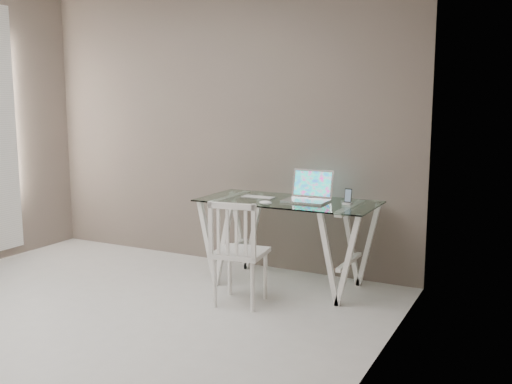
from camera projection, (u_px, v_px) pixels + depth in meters
room at (27, 78)px, 3.54m from camera, size 4.50×4.52×2.71m
desk at (288, 242)px, 4.88m from camera, size 1.50×0.70×0.75m
chair at (237, 248)px, 4.37m from camera, size 0.43×0.43×0.83m
laptop at (309, 193)px, 4.81m from camera, size 0.36×0.31×0.25m
keyboard at (258, 197)px, 4.96m from camera, size 0.30×0.13×0.01m
mouse at (265, 203)px, 4.62m from camera, size 0.11×0.06×0.03m
phone_dock at (348, 200)px, 4.63m from camera, size 0.07×0.07×0.13m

